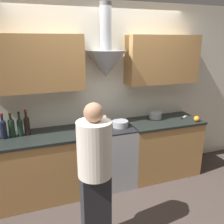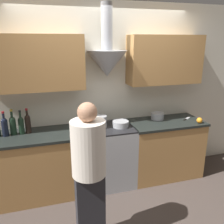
{
  "view_description": "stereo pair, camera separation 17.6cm",
  "coord_description": "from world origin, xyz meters",
  "px_view_note": "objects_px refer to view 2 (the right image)",
  "views": [
    {
      "loc": [
        -1.03,
        -2.62,
        2.07
      ],
      "look_at": [
        0.0,
        0.26,
        1.15
      ],
      "focal_mm": 38.0,
      "sensor_mm": 36.0,
      "label": 1
    },
    {
      "loc": [
        -0.86,
        -2.68,
        2.07
      ],
      "look_at": [
        0.0,
        0.26,
        1.15
      ],
      "focal_mm": 38.0,
      "sensor_mm": 36.0,
      "label": 2
    }
  ],
  "objects_px": {
    "stove_range": "(110,155)",
    "person_foreground_left": "(89,171)",
    "saucepan": "(157,116)",
    "wine_bottle_4": "(28,123)",
    "wine_bottle_2": "(13,125)",
    "orange_fruit": "(200,120)",
    "stock_pot": "(99,121)",
    "wine_bottle_1": "(5,126)",
    "mixing_bowl": "(121,124)",
    "wine_bottle_3": "(21,124)"
  },
  "relations": [
    {
      "from": "wine_bottle_2",
      "to": "wine_bottle_3",
      "type": "height_order",
      "value": "wine_bottle_2"
    },
    {
      "from": "wine_bottle_2",
      "to": "saucepan",
      "type": "distance_m",
      "value": 2.09
    },
    {
      "from": "mixing_bowl",
      "to": "wine_bottle_2",
      "type": "bearing_deg",
      "value": 175.29
    },
    {
      "from": "orange_fruit",
      "to": "person_foreground_left",
      "type": "relative_size",
      "value": 0.05
    },
    {
      "from": "saucepan",
      "to": "wine_bottle_2",
      "type": "bearing_deg",
      "value": -178.82
    },
    {
      "from": "wine_bottle_4",
      "to": "person_foreground_left",
      "type": "relative_size",
      "value": 0.22
    },
    {
      "from": "wine_bottle_4",
      "to": "saucepan",
      "type": "distance_m",
      "value": 1.9
    },
    {
      "from": "wine_bottle_4",
      "to": "mixing_bowl",
      "type": "distance_m",
      "value": 1.25
    },
    {
      "from": "orange_fruit",
      "to": "saucepan",
      "type": "xyz_separation_m",
      "value": [
        -0.51,
        0.34,
        0.01
      ]
    },
    {
      "from": "stove_range",
      "to": "person_foreground_left",
      "type": "xyz_separation_m",
      "value": [
        -0.5,
        -1.01,
        0.4
      ]
    },
    {
      "from": "mixing_bowl",
      "to": "wine_bottle_3",
      "type": "bearing_deg",
      "value": 175.21
    },
    {
      "from": "wine_bottle_2",
      "to": "person_foreground_left",
      "type": "xyz_separation_m",
      "value": [
        0.78,
        -1.09,
        -0.19
      ]
    },
    {
      "from": "stove_range",
      "to": "wine_bottle_2",
      "type": "relative_size",
      "value": 2.64
    },
    {
      "from": "wine_bottle_1",
      "to": "person_foreground_left",
      "type": "distance_m",
      "value": 1.39
    },
    {
      "from": "person_foreground_left",
      "to": "wine_bottle_2",
      "type": "bearing_deg",
      "value": 125.6
    },
    {
      "from": "stove_range",
      "to": "wine_bottle_1",
      "type": "relative_size",
      "value": 2.74
    },
    {
      "from": "wine_bottle_2",
      "to": "mixing_bowl",
      "type": "height_order",
      "value": "wine_bottle_2"
    },
    {
      "from": "stock_pot",
      "to": "orange_fruit",
      "type": "height_order",
      "value": "stock_pot"
    },
    {
      "from": "wine_bottle_1",
      "to": "mixing_bowl",
      "type": "bearing_deg",
      "value": -3.55
    },
    {
      "from": "wine_bottle_1",
      "to": "stock_pot",
      "type": "height_order",
      "value": "wine_bottle_1"
    },
    {
      "from": "orange_fruit",
      "to": "saucepan",
      "type": "height_order",
      "value": "saucepan"
    },
    {
      "from": "stove_range",
      "to": "orange_fruit",
      "type": "height_order",
      "value": "orange_fruit"
    },
    {
      "from": "wine_bottle_3",
      "to": "orange_fruit",
      "type": "height_order",
      "value": "wine_bottle_3"
    },
    {
      "from": "orange_fruit",
      "to": "stove_range",
      "type": "bearing_deg",
      "value": 170.54
    },
    {
      "from": "wine_bottle_2",
      "to": "stock_pot",
      "type": "relative_size",
      "value": 1.62
    },
    {
      "from": "wine_bottle_3",
      "to": "wine_bottle_4",
      "type": "xyz_separation_m",
      "value": [
        0.08,
        0.01,
        0.01
      ]
    },
    {
      "from": "wine_bottle_1",
      "to": "stove_range",
      "type": "bearing_deg",
      "value": -2.43
    },
    {
      "from": "stove_range",
      "to": "wine_bottle_4",
      "type": "relative_size",
      "value": 2.65
    },
    {
      "from": "wine_bottle_1",
      "to": "person_foreground_left",
      "type": "xyz_separation_m",
      "value": [
        0.88,
        -1.07,
        -0.18
      ]
    },
    {
      "from": "stock_pot",
      "to": "saucepan",
      "type": "height_order",
      "value": "stock_pot"
    },
    {
      "from": "wine_bottle_2",
      "to": "orange_fruit",
      "type": "bearing_deg",
      "value": -6.61
    },
    {
      "from": "wine_bottle_1",
      "to": "wine_bottle_2",
      "type": "xyz_separation_m",
      "value": [
        0.09,
        0.02,
        0.0
      ]
    },
    {
      "from": "stock_pot",
      "to": "saucepan",
      "type": "bearing_deg",
      "value": 5.56
    },
    {
      "from": "wine_bottle_2",
      "to": "wine_bottle_4",
      "type": "bearing_deg",
      "value": 0.5
    },
    {
      "from": "wine_bottle_4",
      "to": "orange_fruit",
      "type": "xyz_separation_m",
      "value": [
        2.42,
        -0.3,
        -0.1
      ]
    },
    {
      "from": "stock_pot",
      "to": "orange_fruit",
      "type": "bearing_deg",
      "value": -9.76
    },
    {
      "from": "saucepan",
      "to": "person_foreground_left",
      "type": "distance_m",
      "value": 1.73
    },
    {
      "from": "wine_bottle_3",
      "to": "saucepan",
      "type": "bearing_deg",
      "value": 1.43
    },
    {
      "from": "mixing_bowl",
      "to": "person_foreground_left",
      "type": "height_order",
      "value": "person_foreground_left"
    },
    {
      "from": "wine_bottle_4",
      "to": "orange_fruit",
      "type": "bearing_deg",
      "value": -7.15
    },
    {
      "from": "wine_bottle_1",
      "to": "wine_bottle_2",
      "type": "bearing_deg",
      "value": 14.01
    },
    {
      "from": "wine_bottle_2",
      "to": "mixing_bowl",
      "type": "bearing_deg",
      "value": -4.71
    },
    {
      "from": "wine_bottle_2",
      "to": "person_foreground_left",
      "type": "relative_size",
      "value": 0.22
    },
    {
      "from": "stock_pot",
      "to": "wine_bottle_4",
      "type": "bearing_deg",
      "value": 176.93
    },
    {
      "from": "stove_range",
      "to": "saucepan",
      "type": "distance_m",
      "value": 0.95
    },
    {
      "from": "orange_fruit",
      "to": "wine_bottle_1",
      "type": "bearing_deg",
      "value": 174.11
    },
    {
      "from": "wine_bottle_4",
      "to": "orange_fruit",
      "type": "height_order",
      "value": "wine_bottle_4"
    },
    {
      "from": "orange_fruit",
      "to": "person_foreground_left",
      "type": "bearing_deg",
      "value": -156.5
    },
    {
      "from": "stove_range",
      "to": "stock_pot",
      "type": "xyz_separation_m",
      "value": [
        -0.15,
        0.03,
        0.53
      ]
    },
    {
      "from": "stove_range",
      "to": "wine_bottle_2",
      "type": "xyz_separation_m",
      "value": [
        -1.28,
        0.08,
        0.58
      ]
    }
  ]
}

